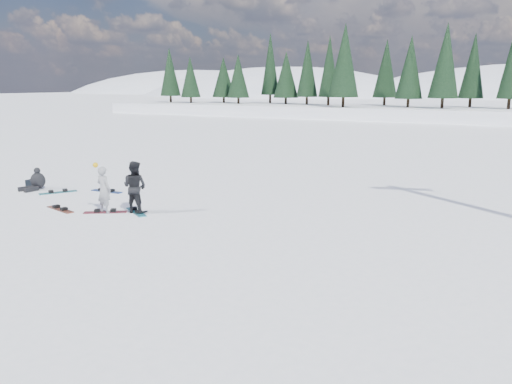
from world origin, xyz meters
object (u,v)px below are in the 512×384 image
gear_bag (31,183)px  snowboarder_woman (104,189)px  seated_rider (37,181)px  snowboard_loose_b (60,209)px  snowboard_loose_c (107,191)px  snowboarder_man (135,187)px  snowboard_loose_a (58,192)px

gear_bag → snowboarder_woman: bearing=-17.4°
snowboarder_woman → seated_rider: bearing=-11.1°
snowboard_loose_b → snowboarder_woman: bearing=28.6°
seated_rider → snowboard_loose_b: bearing=-14.6°
snowboard_loose_c → snowboard_loose_b: same height
snowboarder_man → seated_rider: size_ratio=1.55×
gear_bag → snowboard_loose_a: bearing=-10.1°
snowboarder_woman → snowboarder_man: size_ratio=0.98×
seated_rider → snowboard_loose_a: (1.39, -0.11, -0.35)m
snowboarder_man → snowboard_loose_a: 5.28m
gear_bag → seated_rider: bearing=-20.4°
snowboard_loose_b → gear_bag: bearing=166.2°
snowboarder_man → snowboard_loose_b: snowboarder_man is taller
seated_rider → gear_bag: size_ratio=2.64×
snowboarder_man → gear_bag: snowboarder_man is taller
snowboarder_woman → gear_bag: size_ratio=4.01×
snowboarder_woman → snowboard_loose_b: (-1.75, -0.44, -0.83)m
snowboarder_woman → snowboard_loose_a: (-4.15, 1.58, -0.83)m
seated_rider → snowboard_loose_b: seated_rider is taller
snowboarder_man → seated_rider: 6.61m
seated_rider → snowboard_loose_a: seated_rider is taller
snowboarder_man → snowboard_loose_c: bearing=-37.3°
snowboard_loose_a → snowboard_loose_c: bearing=-24.1°
snowboarder_man → gear_bag: 7.36m
gear_bag → snowboard_loose_a: gear_bag is taller
snowboarder_man → seated_rider: snowboarder_man is taller
seated_rider → snowboard_loose_c: seated_rider is taller
seated_rider → snowboard_loose_c: (3.04, 0.99, -0.35)m
snowboarder_woman → snowboard_loose_c: size_ratio=1.20×
seated_rider → snowboard_loose_a: bearing=10.3°
snowboard_loose_c → snowboarder_woman: bearing=-48.5°
snowboard_loose_a → snowboard_loose_b: bearing=-97.9°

